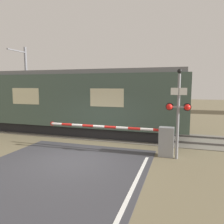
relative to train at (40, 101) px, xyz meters
The scene contains 6 objects.
ground_plane 6.75m from the train, 43.22° to the right, with size 80.00×80.00×0.00m, color #6B6047.
track_bed 5.09m from the train, ahead, with size 36.00×3.20×0.13m.
train is the anchor object (origin of this frame).
crossing_barrier 8.33m from the train, 21.04° to the right, with size 5.78×0.44×1.21m.
signal_post 9.15m from the train, 20.32° to the right, with size 0.97×0.26×3.55m.
catenary_pole 3.56m from the train, 142.46° to the left, with size 0.20×1.90×5.77m.
Camera 1 is at (3.95, -7.56, 2.94)m, focal length 35.00 mm.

